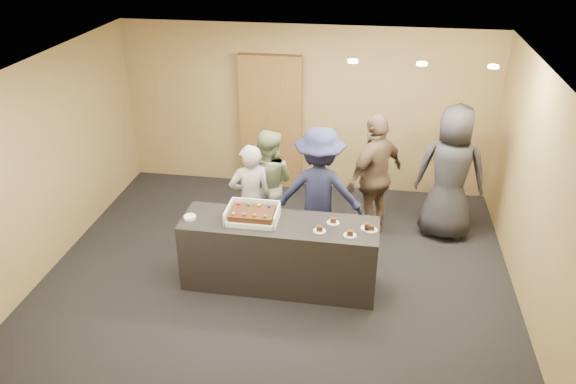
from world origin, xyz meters
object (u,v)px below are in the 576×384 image
object	(u,v)px
person_brown_extra	(375,176)
storage_cabinet	(271,123)
person_dark_suit	(451,173)
person_sage_man	(268,184)
serving_counter	(279,254)
person_server_grey	(251,199)
person_navy_man	(319,192)
plate_stack	(190,217)
sheet_cake	(252,213)
cake_box	(253,216)

from	to	relation	value
person_brown_extra	storage_cabinet	bearing A→B (deg)	-89.15
person_dark_suit	person_sage_man	bearing A→B (deg)	16.80
person_dark_suit	person_brown_extra	bearing A→B (deg)	15.54
person_brown_extra	person_dark_suit	world-z (taller)	person_dark_suit
serving_counter	person_sage_man	distance (m)	1.29
person_server_grey	person_navy_man	world-z (taller)	person_navy_man
plate_stack	person_server_grey	bearing A→B (deg)	54.51
person_server_grey	person_dark_suit	xyz separation A→B (m)	(2.67, 0.84, 0.20)
sheet_cake	person_brown_extra	world-z (taller)	person_brown_extra
cake_box	person_navy_man	xyz separation A→B (m)	(0.72, 0.84, -0.04)
storage_cabinet	sheet_cake	size ratio (longest dim) A/B	4.22
storage_cabinet	person_brown_extra	size ratio (longest dim) A/B	1.22
plate_stack	person_sage_man	distance (m)	1.46
storage_cabinet	plate_stack	bearing A→B (deg)	-99.41
sheet_cake	plate_stack	world-z (taller)	sheet_cake
serving_counter	plate_stack	size ratio (longest dim) A/B	16.41
cake_box	person_dark_suit	world-z (taller)	person_dark_suit
sheet_cake	plate_stack	bearing A→B (deg)	-174.33
plate_stack	person_brown_extra	xyz separation A→B (m)	(2.21, 1.51, -0.00)
person_brown_extra	person_server_grey	bearing A→B (deg)	-28.08
sheet_cake	person_sage_man	world-z (taller)	person_sage_man
serving_counter	person_brown_extra	distance (m)	1.88
storage_cabinet	serving_counter	bearing A→B (deg)	-77.44
person_sage_man	person_brown_extra	distance (m)	1.52
plate_stack	person_brown_extra	bearing A→B (deg)	34.36
storage_cabinet	plate_stack	size ratio (longest dim) A/B	15.28
serving_counter	storage_cabinet	world-z (taller)	storage_cabinet
serving_counter	sheet_cake	distance (m)	0.64
storage_cabinet	cake_box	world-z (taller)	storage_cabinet
person_server_grey	person_sage_man	bearing A→B (deg)	-132.14
person_navy_man	serving_counter	bearing A→B (deg)	63.89
person_brown_extra	person_sage_man	bearing A→B (deg)	-41.68
person_server_grey	person_brown_extra	size ratio (longest dim) A/B	0.86
storage_cabinet	plate_stack	xyz separation A→B (m)	(-0.47, -2.86, -0.20)
plate_stack	person_brown_extra	size ratio (longest dim) A/B	0.08
plate_stack	person_brown_extra	world-z (taller)	person_brown_extra
person_server_grey	person_dark_suit	world-z (taller)	person_dark_suit
serving_counter	person_navy_man	size ratio (longest dim) A/B	1.32
plate_stack	person_dark_suit	world-z (taller)	person_dark_suit
plate_stack	person_navy_man	world-z (taller)	person_navy_man
person_dark_suit	person_server_grey	bearing A→B (deg)	25.48
storage_cabinet	sheet_cake	bearing A→B (deg)	-84.01
storage_cabinet	sheet_cake	xyz separation A→B (m)	(0.29, -2.79, -0.12)
person_sage_man	person_navy_man	size ratio (longest dim) A/B	0.89
person_brown_extra	serving_counter	bearing A→B (deg)	0.79
person_server_grey	person_sage_man	world-z (taller)	person_sage_man
cake_box	person_dark_suit	size ratio (longest dim) A/B	0.32
plate_stack	person_dark_suit	size ratio (longest dim) A/B	0.07
storage_cabinet	person_navy_man	distance (m)	2.19
cake_box	plate_stack	xyz separation A→B (m)	(-0.77, -0.10, -0.03)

